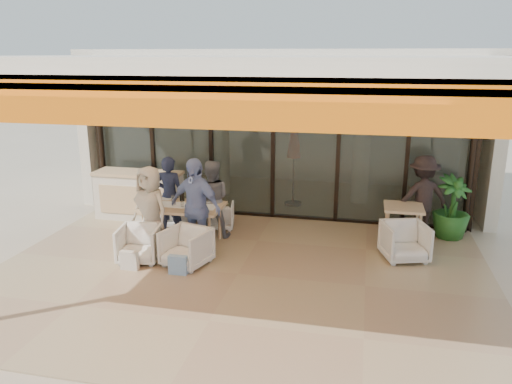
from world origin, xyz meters
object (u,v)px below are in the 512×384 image
diner_periwinkle (195,207)px  standing_woman (422,197)px  chair_near_left (139,242)px  chair_far_left (180,209)px  side_chair (405,240)px  chair_far_right (219,214)px  potted_palm (452,208)px  diner_grey (211,199)px  host_counter (139,195)px  diner_cream (150,209)px  dining_table (182,208)px  side_table (403,212)px  diner_navy (170,196)px  chair_near_right (186,246)px

diner_periwinkle → standing_woman: 4.31m
chair_near_left → standing_woman: (4.76, 2.27, 0.46)m
chair_far_left → side_chair: 4.48m
chair_far_right → potted_palm: bearing=173.7°
diner_grey → standing_woman: 4.02m
host_counter → standing_woman: 5.76m
diner_cream → chair_far_left: bearing=110.5°
dining_table → potted_palm: 5.09m
dining_table → chair_far_right: (0.43, 0.94, -0.39)m
host_counter → dining_table: 1.82m
diner_grey → side_chair: diner_grey is taller
dining_table → side_table: (3.99, 0.83, -0.05)m
diner_periwinkle → side_chair: size_ratio=2.39×
dining_table → potted_palm: (4.90, 1.36, -0.07)m
chair_far_left → standing_woman: standing_woman is taller
diner_navy → side_table: size_ratio=2.09×
chair_far_left → chair_far_right: chair_far_left is taller
host_counter → diner_grey: diner_grey is taller
diner_grey → potted_palm: diner_grey is taller
dining_table → chair_near_right: (0.43, -0.96, -0.33)m
diner_periwinkle → side_table: diner_periwinkle is taller
diner_navy → diner_grey: size_ratio=1.03×
host_counter → diner_grey: 1.98m
host_counter → chair_near_left: host_counter is taller
host_counter → chair_far_left: (0.99, -0.21, -0.19)m
chair_far_right → chair_near_left: chair_near_left is taller
side_chair → chair_far_right: bearing=149.4°
host_counter → diner_cream: (0.99, -1.61, 0.25)m
diner_cream → host_counter: bearing=142.0°
diner_grey → potted_palm: bearing=177.0°
chair_near_right → diner_periwinkle: size_ratio=0.41×
host_counter → diner_periwinkle: bearing=-41.4°
chair_far_left → diner_cream: size_ratio=0.44×
dining_table → diner_navy: bearing=132.9°
diner_navy → chair_near_left: bearing=88.7°
dining_table → diner_navy: 0.61m
side_table → chair_far_left: bearing=178.6°
side_chair → side_table: bearing=73.0°
chair_near_right → dining_table: bearing=130.7°
standing_woman → chair_near_right: bearing=12.4°
potted_palm → host_counter: bearing=-178.1°
chair_far_left → diner_grey: (0.84, -0.50, 0.41)m
chair_far_right → chair_far_left: bearing=-11.7°
dining_table → side_chair: size_ratio=2.06×
host_counter → diner_navy: size_ratio=1.19×
potted_palm → chair_far_right: bearing=-174.6°
host_counter → side_chair: host_counter is taller
chair_far_left → chair_far_right: size_ratio=1.17×
diner_grey → dining_table: bearing=31.3°
side_chair → potted_palm: size_ratio=0.59×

